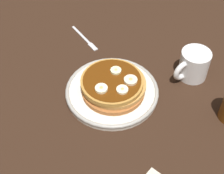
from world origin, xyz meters
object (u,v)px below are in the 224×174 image
(banana_slice_0, at_px, (101,89))
(banana_slice_3, at_px, (116,71))
(fork, at_px, (86,39))
(pancake_stack, at_px, (113,85))
(banana_slice_1, at_px, (131,80))
(banana_slice_2, at_px, (121,91))
(coffee_mug, at_px, (193,65))
(plate, at_px, (112,91))

(banana_slice_0, relative_size, banana_slice_3, 1.12)
(fork, bearing_deg, pancake_stack, 76.46)
(pancake_stack, xyz_separation_m, banana_slice_1, (-0.03, 0.03, 0.02))
(banana_slice_1, distance_m, banana_slice_2, 0.04)
(coffee_mug, bearing_deg, banana_slice_1, -11.67)
(banana_slice_3, bearing_deg, plate, 37.13)
(banana_slice_2, height_order, banana_slice_3, same)
(plate, height_order, pancake_stack, pancake_stack)
(plate, xyz_separation_m, coffee_mug, (-0.20, 0.06, 0.03))
(banana_slice_3, bearing_deg, banana_slice_1, 102.12)
(coffee_mug, bearing_deg, banana_slice_0, -12.10)
(banana_slice_0, relative_size, banana_slice_2, 1.07)
(banana_slice_2, distance_m, banana_slice_3, 0.07)
(pancake_stack, distance_m, banana_slice_1, 0.05)
(coffee_mug, height_order, fork, coffee_mug)
(coffee_mug, relative_size, fork, 0.80)
(plate, distance_m, banana_slice_3, 0.05)
(pancake_stack, relative_size, banana_slice_2, 5.93)
(plate, relative_size, pancake_stack, 1.40)
(pancake_stack, height_order, banana_slice_2, banana_slice_2)
(plate, bearing_deg, banana_slice_1, 139.32)
(banana_slice_2, height_order, coffee_mug, coffee_mug)
(pancake_stack, bearing_deg, fork, -103.54)
(banana_slice_1, height_order, banana_slice_3, banana_slice_1)
(plate, height_order, banana_slice_1, banana_slice_1)
(plate, bearing_deg, coffee_mug, 162.61)
(banana_slice_3, relative_size, fork, 0.20)
(plate, xyz_separation_m, banana_slice_1, (-0.03, 0.03, 0.04))
(pancake_stack, xyz_separation_m, banana_slice_0, (0.04, 0.01, 0.02))
(banana_slice_1, bearing_deg, banana_slice_3, -77.88)
(plate, height_order, banana_slice_0, banana_slice_0)
(plate, relative_size, banana_slice_3, 8.68)
(banana_slice_1, xyz_separation_m, fork, (-0.02, -0.24, -0.05))
(pancake_stack, bearing_deg, plate, -41.19)
(banana_slice_3, bearing_deg, coffee_mug, 155.70)
(banana_slice_2, bearing_deg, fork, -103.03)
(pancake_stack, height_order, banana_slice_0, banana_slice_0)
(banana_slice_3, xyz_separation_m, coffee_mug, (-0.18, 0.08, -0.01))
(banana_slice_0, xyz_separation_m, banana_slice_3, (-0.06, -0.03, -0.00))
(banana_slice_2, bearing_deg, banana_slice_3, -115.34)
(banana_slice_2, bearing_deg, coffee_mug, 173.87)
(plate, bearing_deg, banana_slice_0, 17.57)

